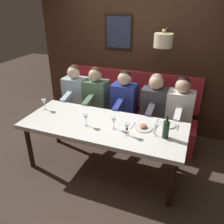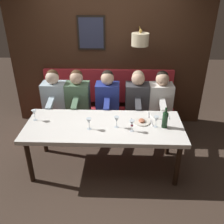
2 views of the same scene
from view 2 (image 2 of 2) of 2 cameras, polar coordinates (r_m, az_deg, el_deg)
The scene contains 17 objects.
ground_plane at distance 3.88m, azimuth -1.71°, elevation -12.41°, with size 12.00×12.00×0.00m, color #423328.
dining_table at distance 3.48m, azimuth -1.87°, elevation -3.95°, with size 0.90×2.21×0.74m.
banquette_bench at distance 4.47m, azimuth -1.05°, elevation -2.79°, with size 0.52×2.41×0.45m, color red.
back_wall_panel at distance 4.56m, azimuth -0.75°, elevation 13.47°, with size 0.59×3.61×2.90m.
diner_nearest at distance 4.25m, azimuth 11.25°, elevation 3.84°, with size 0.60×0.40×0.79m.
diner_near at distance 4.20m, azimuth 5.89°, elevation 3.97°, with size 0.60×0.40×0.79m.
diner_middle at distance 4.19m, azimuth -1.03°, elevation 4.09°, with size 0.60×0.40×0.79m.
diner_far at distance 4.25m, azimuth -8.01°, elevation 4.15°, with size 0.60×0.40×0.79m.
diner_farthest at distance 4.34m, azimuth -13.29°, elevation 4.16°, with size 0.60×0.40×0.79m.
place_setting_0 at distance 3.74m, azimuth 10.80°, elevation -0.75°, with size 0.24×0.32×0.01m.
place_setting_1 at distance 3.52m, azimuth 6.91°, elevation -2.21°, with size 0.24×0.32×0.05m.
wine_glass_0 at distance 3.31m, azimuth -5.40°, elevation -2.22°, with size 0.07×0.07×0.16m.
wine_glass_1 at distance 3.39m, azimuth 10.24°, elevation -1.72°, with size 0.07×0.07×0.16m.
wine_glass_2 at distance 3.68m, azimuth -17.66°, elevation -0.20°, with size 0.07×0.07×0.16m.
wine_glass_3 at distance 3.33m, azimuth 1.06°, elevation -1.81°, with size 0.07×0.07×0.16m.
wine_glass_4 at distance 3.26m, azimuth 4.67°, elevation -2.70°, with size 0.07×0.07×0.16m.
wine_bottle at distance 3.41m, azimuth 12.22°, elevation -1.77°, with size 0.08×0.08×0.30m.
Camera 2 is at (-2.95, -0.22, 2.51)m, focal length 39.29 mm.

